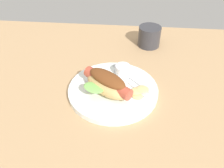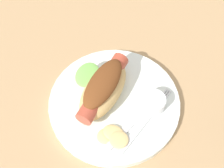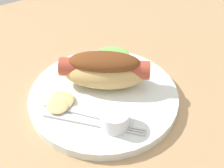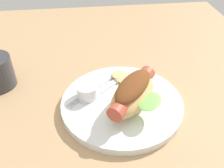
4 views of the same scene
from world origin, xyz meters
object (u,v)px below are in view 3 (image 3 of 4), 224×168
(plate, at_px, (104,96))
(chips_pile, at_px, (61,102))
(hot_dog, at_px, (105,69))
(fork, at_px, (91,122))
(knife, at_px, (87,113))
(sauce_ramekin, at_px, (115,119))

(plate, distance_m, chips_pile, 0.08)
(plate, relative_size, hot_dog, 1.67)
(fork, distance_m, knife, 0.02)
(fork, bearing_deg, knife, 125.00)
(hot_dog, bearing_deg, chips_pile, -139.58)
(knife, height_order, chips_pile, chips_pile)
(fork, xyz_separation_m, knife, (-0.00, -0.02, -0.00))
(plate, height_order, sauce_ramekin, sauce_ramekin)
(plate, height_order, fork, fork)
(hot_dog, xyz_separation_m, fork, (0.07, 0.07, -0.03))
(chips_pile, bearing_deg, sauce_ramekin, 120.70)
(fork, height_order, knife, same)
(hot_dog, bearing_deg, knife, -105.97)
(hot_dog, distance_m, sauce_ramekin, 0.10)
(sauce_ramekin, distance_m, knife, 0.05)
(hot_dog, height_order, sauce_ramekin, hot_dog)
(plate, height_order, knife, knife)
(plate, bearing_deg, hot_dog, -127.34)
(sauce_ramekin, height_order, knife, sauce_ramekin)
(hot_dog, xyz_separation_m, sauce_ramekin, (0.04, 0.09, -0.02))
(fork, xyz_separation_m, chips_pile, (0.02, -0.06, 0.00))
(fork, distance_m, chips_pile, 0.07)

